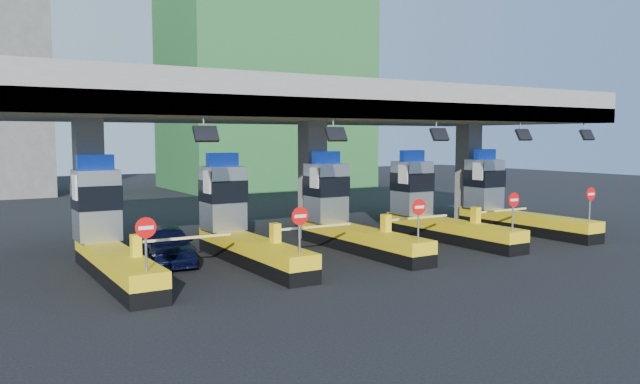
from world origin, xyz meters
TOP-DOWN VIEW (x-y plane):
  - ground at (0.00, 0.00)m, footprint 120.00×120.00m
  - toll_canopy at (0.00, 2.87)m, footprint 28.00×12.09m
  - toll_lane_far_left at (-10.00, 0.28)m, footprint 4.43×8.00m
  - toll_lane_left at (-5.00, 0.28)m, footprint 4.43×8.00m
  - toll_lane_center at (0.00, 0.28)m, footprint 4.43×8.00m
  - toll_lane_right at (5.00, 0.28)m, footprint 4.43×8.00m
  - toll_lane_far_right at (10.00, 0.28)m, footprint 4.43×8.00m
  - bg_building_scaffold at (12.00, 32.00)m, footprint 18.00×12.00m
  - van at (-7.65, 0.92)m, footprint 2.35×4.53m

SIDE VIEW (x-z plane):
  - ground at x=0.00m, z-range 0.00..0.00m
  - van at x=-7.65m, z-range 0.00..1.47m
  - toll_lane_far_left at x=-10.00m, z-range -0.68..3.47m
  - toll_lane_left at x=-5.00m, z-range -0.68..3.47m
  - toll_lane_center at x=0.00m, z-range -0.68..3.47m
  - toll_lane_right at x=5.00m, z-range -0.68..3.47m
  - toll_lane_far_right at x=10.00m, z-range -0.68..3.47m
  - toll_canopy at x=0.00m, z-range 2.63..9.63m
  - bg_building_scaffold at x=12.00m, z-range 0.00..28.00m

